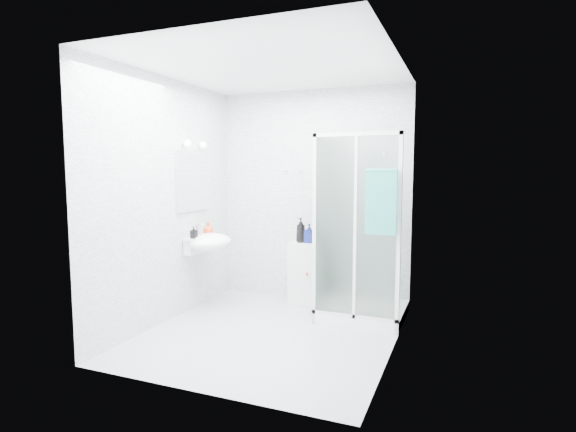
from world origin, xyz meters
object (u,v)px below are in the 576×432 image
at_px(storage_cabinet, 303,273).
at_px(shampoo_bottle_a, 301,230).
at_px(hand_towel, 381,200).
at_px(wall_basin, 208,242).
at_px(soap_dispenser_black, 194,232).
at_px(shower_enclosure, 355,278).
at_px(soap_dispenser_orange, 208,228).
at_px(shampoo_bottle_b, 309,233).

bearing_deg(storage_cabinet, shampoo_bottle_a, 164.04).
bearing_deg(hand_towel, wall_basin, 177.56).
bearing_deg(soap_dispenser_black, shampoo_bottle_a, 38.72).
relative_size(wall_basin, shampoo_bottle_a, 1.88).
xyz_separation_m(storage_cabinet, hand_towel, (1.04, -0.69, 0.96)).
distance_m(wall_basin, storage_cabinet, 1.21).
relative_size(shower_enclosure, wall_basin, 3.57).
relative_size(shampoo_bottle_a, soap_dispenser_orange, 1.99).
bearing_deg(soap_dispenser_black, wall_basin, 67.49).
distance_m(wall_basin, soap_dispenser_orange, 0.21).
bearing_deg(shampoo_bottle_b, soap_dispenser_orange, -155.74).
bearing_deg(soap_dispenser_black, shampoo_bottle_b, 36.25).
xyz_separation_m(shower_enclosure, wall_basin, (-1.66, -0.32, 0.35)).
relative_size(storage_cabinet, hand_towel, 1.18).
height_order(shampoo_bottle_b, soap_dispenser_orange, soap_dispenser_orange).
bearing_deg(hand_towel, shampoo_bottle_a, 146.98).
distance_m(soap_dispenser_orange, soap_dispenser_black, 0.31).
bearing_deg(shampoo_bottle_b, hand_towel, -36.13).
bearing_deg(storage_cabinet, wall_basin, -150.44).
height_order(hand_towel, soap_dispenser_black, hand_towel).
xyz_separation_m(wall_basin, storage_cabinet, (0.96, 0.61, -0.42)).
bearing_deg(shampoo_bottle_b, storage_cabinet, -164.08).
xyz_separation_m(storage_cabinet, shampoo_bottle_a, (-0.04, 0.01, 0.53)).
distance_m(shower_enclosure, wall_basin, 1.72).
relative_size(shower_enclosure, storage_cabinet, 2.64).
bearing_deg(soap_dispenser_black, shower_enclosure, 15.96).
relative_size(wall_basin, hand_towel, 0.87).
relative_size(shampoo_bottle_a, shampoo_bottle_b, 1.31).
bearing_deg(soap_dispenser_orange, wall_basin, -59.44).
bearing_deg(soap_dispenser_orange, shampoo_bottle_a, 26.06).
distance_m(shower_enclosure, shampoo_bottle_a, 0.92).
relative_size(hand_towel, shampoo_bottle_a, 2.15).
relative_size(wall_basin, soap_dispenser_orange, 3.73).
bearing_deg(shampoo_bottle_b, shampoo_bottle_a, -174.84).
height_order(wall_basin, storage_cabinet, wall_basin).
distance_m(shower_enclosure, shampoo_bottle_b, 0.82).
distance_m(shower_enclosure, soap_dispenser_orange, 1.81).
bearing_deg(soap_dispenser_black, hand_towel, 2.58).
relative_size(hand_towel, soap_dispenser_orange, 4.28).
height_order(wall_basin, soap_dispenser_orange, soap_dispenser_orange).
relative_size(storage_cabinet, shampoo_bottle_b, 3.32).
distance_m(storage_cabinet, shampoo_bottle_a, 0.53).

